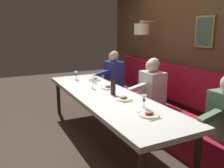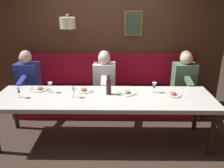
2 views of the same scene
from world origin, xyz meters
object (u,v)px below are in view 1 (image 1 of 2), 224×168
(diner_near, at_px, (152,83))
(wine_glass_2, at_px, (76,74))
(diner_middle, at_px, (114,70))
(wine_bottle, at_px, (113,87))
(wine_glass_0, at_px, (144,99))
(dining_table, at_px, (106,98))
(wine_glass_1, at_px, (92,81))
(wine_glass_3, at_px, (94,76))

(diner_near, height_order, wine_glass_2, diner_near)
(diner_middle, xyz_separation_m, wine_bottle, (-0.79, -1.51, 0.04))
(wine_glass_0, bearing_deg, dining_table, 102.84)
(wine_glass_0, xyz_separation_m, wine_glass_1, (-0.21, 1.21, 0.00))
(wine_glass_2, bearing_deg, wine_glass_1, -88.62)
(wine_glass_1, relative_size, wine_glass_2, 1.00)
(diner_near, bearing_deg, wine_bottle, -172.85)
(dining_table, xyz_separation_m, wine_glass_3, (0.16, 0.83, 0.17))
(wine_glass_3, height_order, wine_bottle, wine_bottle)
(wine_glass_1, xyz_separation_m, wine_glass_3, (0.19, 0.39, 0.00))
(dining_table, relative_size, wine_bottle, 10.81)
(diner_near, bearing_deg, diner_middle, 90.00)
(wine_glass_1, xyz_separation_m, wine_glass_2, (-0.02, 0.79, -0.00))
(wine_glass_0, relative_size, wine_bottle, 0.55)
(diner_middle, bearing_deg, diner_near, -90.00)
(dining_table, height_order, wine_glass_0, wine_glass_0)
(wine_glass_1, bearing_deg, wine_glass_0, -80.27)
(wine_glass_0, height_order, wine_glass_2, same)
(dining_table, distance_m, wine_glass_0, 0.80)
(wine_glass_2, bearing_deg, dining_table, -87.61)
(wine_glass_1, height_order, wine_bottle, wine_bottle)
(wine_glass_2, height_order, wine_bottle, wine_bottle)
(wine_glass_0, relative_size, wine_glass_3, 1.00)
(wine_bottle, bearing_deg, diner_near, 7.15)
(diner_near, relative_size, wine_glass_0, 4.82)
(wine_glass_0, xyz_separation_m, wine_bottle, (-0.08, 0.70, 0.00))
(diner_middle, bearing_deg, wine_glass_0, -107.76)
(wine_glass_3, bearing_deg, dining_table, -100.70)
(wine_glass_2, xyz_separation_m, wine_bottle, (0.14, -1.30, 0.00))
(wine_glass_3, xyz_separation_m, wine_bottle, (-0.06, -0.90, -0.00))
(diner_near, height_order, wine_glass_3, diner_near)
(diner_middle, bearing_deg, wine_glass_1, -132.40)
(wine_glass_0, xyz_separation_m, wine_glass_2, (-0.23, 2.00, -0.00))
(wine_glass_3, bearing_deg, wine_bottle, -94.03)
(diner_middle, height_order, wine_glass_3, diner_middle)
(diner_near, height_order, wine_glass_1, diner_near)
(diner_near, xyz_separation_m, wine_glass_2, (-0.93, 1.20, 0.04))
(wine_glass_1, distance_m, wine_bottle, 0.53)
(wine_bottle, bearing_deg, dining_table, 143.80)
(dining_table, xyz_separation_m, wine_glass_0, (0.17, -0.77, 0.17))
(diner_middle, height_order, wine_glass_2, diner_middle)
(dining_table, distance_m, wine_glass_2, 1.25)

